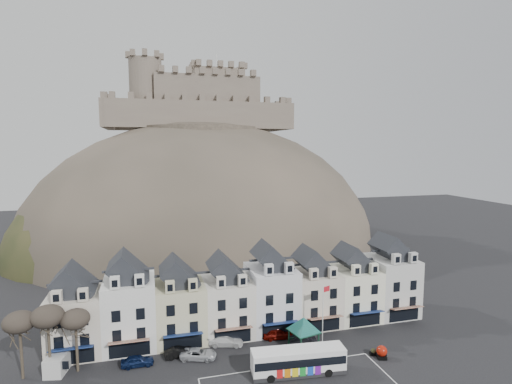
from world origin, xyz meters
The scene contains 20 objects.
coach_bay_markings centered at (2.00, 1.25, 0.00)m, with size 22.00×7.50×0.01m, color silver.
townhouse_terrace centered at (0.15, 15.97, 5.30)m, with size 54.40×9.35×11.80m.
castle_hill centered at (1.25, 68.95, 0.11)m, with size 100.00×76.00×68.00m.
castle centered at (0.51, 75.93, 40.19)m, with size 50.20×22.20×22.00m.
tree_left_far centered at (-29.00, 10.50, 6.90)m, with size 3.61×3.61×8.24m.
tree_left_mid centered at (-26.00, 10.50, 7.24)m, with size 3.78×3.78×8.64m.
tree_left_near centered at (-23.00, 10.50, 6.55)m, with size 3.43×3.43×7.84m.
bus centered at (2.74, 2.93, 1.76)m, with size 11.49×3.69×3.19m.
bus_shelter centered at (5.62, 8.40, 3.43)m, with size 6.77×6.77×4.42m.
red_buoy centered at (14.43, 3.41, 0.87)m, with size 1.42×1.42×1.71m.
flagpole centered at (8.56, 8.61, 4.88)m, with size 1.18×0.47×8.55m.
white_van centered at (-25.16, 11.58, 1.12)m, with size 3.04×5.23×2.24m.
planter_west centered at (13.83, 4.38, 0.45)m, with size 1.01×0.66×0.94m.
planter_east centered at (14.74, 3.50, 0.43)m, with size 1.00×0.74×0.90m.
car_navy centered at (-16.00, 9.76, 0.68)m, with size 1.60×3.98×1.36m, color #0C193F.
car_black centered at (-10.80, 10.67, 0.63)m, with size 1.33×3.82×1.26m, color black.
car_silver centered at (-8.45, 9.50, 0.65)m, with size 2.14×4.58×1.29m, color silver.
car_white centered at (-4.40, 12.00, 0.69)m, with size 1.94×4.78×1.39m, color white.
car_maroon centered at (3.17, 12.00, 0.76)m, with size 1.79×4.44×1.51m, color #5A0A05.
car_charcoal centered at (6.00, 9.55, 0.64)m, with size 1.36×3.89×1.28m, color black.
Camera 1 is at (-13.97, -39.43, 27.27)m, focal length 28.00 mm.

